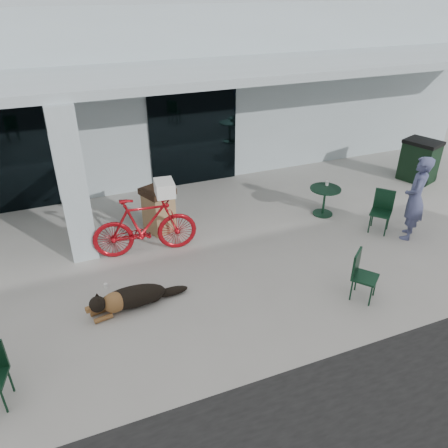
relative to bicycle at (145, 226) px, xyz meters
name	(u,v)px	position (x,y,z in m)	size (l,w,h in m)	color
ground	(189,303)	(0.29, -1.90, -0.64)	(80.00, 80.00, 0.00)	#A6A39C
building	(101,81)	(0.29, 6.60, 1.61)	(22.00, 7.00, 4.50)	#A0B0B5
storefront_glass_right	(194,136)	(2.09, 3.08, 0.71)	(2.40, 0.06, 2.70)	black
column	(73,186)	(-1.21, 0.40, 0.92)	(0.50, 0.50, 3.12)	#A0B0B5
overhang	(129,78)	(0.29, 1.70, 2.57)	(22.00, 2.80, 0.18)	#A0B0B5
bicycle	(145,226)	(0.00, 0.00, 0.00)	(0.60, 2.11, 1.27)	#A00C15
laundry_basket	(164,188)	(0.45, -0.05, 0.78)	(0.49, 0.36, 0.29)	white
dog	(133,296)	(-0.62, -1.61, -0.41)	(1.32, 0.44, 0.44)	black
cup_near_dog	(106,286)	(-0.99, -0.90, -0.59)	(0.07, 0.07, 0.09)	white
cafe_table_far	(324,201)	(4.35, 0.10, -0.29)	(0.73, 0.73, 0.69)	#123420
cafe_chair_far_a	(365,277)	(3.22, -2.90, -0.18)	(0.41, 0.45, 0.91)	#123420
cafe_chair_far_b	(381,212)	(5.05, -1.07, -0.16)	(0.43, 0.47, 0.95)	#123420
person	(415,198)	(5.49, -1.50, 0.30)	(0.68, 0.45, 1.87)	#41476E
cup_on_table	(327,183)	(4.47, 0.24, 0.10)	(0.08, 0.08, 0.11)	white
trash_receptacle	(159,210)	(0.49, 0.81, -0.12)	(0.61, 0.61, 1.04)	#92734B
wheeled_bin	(419,161)	(7.97, 0.90, -0.06)	(0.71, 0.91, 1.16)	black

